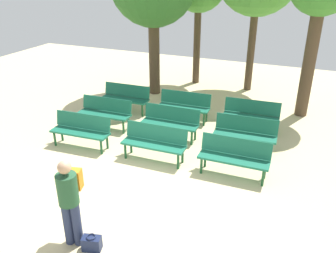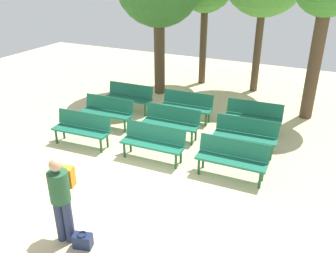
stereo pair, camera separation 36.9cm
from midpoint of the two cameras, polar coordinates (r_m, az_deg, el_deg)
name	(u,v)px [view 2 (the right image)]	position (r m, az deg, el deg)	size (l,w,h in m)	color
ground_plane	(120,193)	(7.64, -6.44, -10.72)	(24.00, 24.00, 0.00)	beige
bench_r0_c0	(82,127)	(9.52, -12.77, -0.11)	(1.63, 0.57, 0.87)	#19664C
bench_r0_c1	(153,141)	(8.59, -1.18, -2.33)	(1.61, 0.52, 0.87)	#19664C
bench_r0_c2	(232,157)	(8.06, 11.71, -4.84)	(1.61, 0.51, 0.87)	#19664C
bench_r1_c0	(108,110)	(10.52, -8.85, 2.67)	(1.62, 0.54, 0.87)	#19664C
bench_r1_c1	(171,121)	(9.68, 1.63, 0.95)	(1.61, 0.52, 0.87)	#19664C
bench_r1_c2	(246,133)	(9.21, 13.68, -1.10)	(1.62, 0.56, 0.87)	#19664C
bench_r2_c0	(129,96)	(11.60, -5.45, 5.01)	(1.61, 0.53, 0.87)	#19664C
bench_r2_c1	(187,105)	(10.81, 4.06, 3.55)	(1.62, 0.55, 0.87)	#19664C
bench_r2_c2	(254,115)	(10.38, 14.78, 1.81)	(1.62, 0.57, 0.87)	#19664C
visitor_with_backpack	(61,195)	(6.16, -15.35, -10.71)	(0.43, 0.58, 1.65)	navy
handbag	(83,241)	(6.43, -12.07, -17.77)	(0.36, 0.26, 0.29)	#192347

